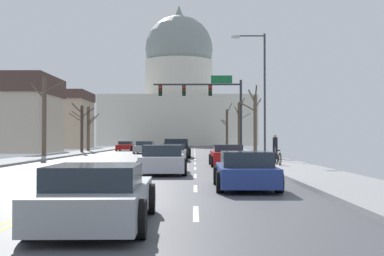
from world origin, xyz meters
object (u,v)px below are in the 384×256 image
sedan_near_04 (245,171)px  sedan_near_01 (173,153)px  sedan_near_03 (163,160)px  pedestrian_00 (275,145)px  pickup_truck_near_00 (176,149)px  sedan_oncoming_01 (125,146)px  signal_gantry (210,97)px  bicycle_parked (278,158)px  street_lamp_right (261,85)px  sedan_near_05 (98,196)px  sedan_near_02 (227,156)px  sedan_oncoming_00 (145,148)px

sedan_near_04 → sedan_near_01: bearing=99.3°
sedan_near_03 → pedestrian_00: pedestrian_00 is taller
pickup_truck_near_00 → sedan_near_03: (0.09, -18.75, -0.10)m
sedan_oncoming_01 → sedan_near_04: bearing=-77.6°
signal_gantry → bicycle_parked: bearing=-79.5°
bicycle_parked → sedan_oncoming_01: bearing=110.6°
sedan_near_04 → street_lamp_right: bearing=80.9°
street_lamp_right → sedan_oncoming_01: street_lamp_right is taller
street_lamp_right → sedan_near_03: 13.46m
sedan_near_03 → sedan_near_05: (-0.35, -13.18, -0.07)m
pickup_truck_near_00 → sedan_near_01: pickup_truck_near_00 is taller
sedan_near_02 → sedan_near_03: 7.16m
sedan_oncoming_01 → bicycle_parked: sedan_oncoming_01 is taller
sedan_oncoming_01 → pedestrian_00: size_ratio=2.54×
sedan_near_04 → sedan_near_03: bearing=114.9°
sedan_oncoming_01 → sedan_near_03: bearing=-79.8°
sedan_near_05 → pedestrian_00: bearing=73.9°
pickup_truck_near_00 → sedan_near_04: (3.12, -25.29, -0.14)m
street_lamp_right → sedan_near_01: street_lamp_right is taller
bicycle_parked → sedan_near_02: bearing=149.0°
sedan_near_04 → pedestrian_00: bearing=78.0°
sedan_near_02 → signal_gantry: bearing=92.0°
signal_gantry → sedan_near_01: signal_gantry is taller
street_lamp_right → sedan_near_02: bearing=-117.6°
street_lamp_right → sedan_oncoming_01: 31.75m
sedan_near_03 → bicycle_parked: bearing=38.6°
signal_gantry → sedan_near_01: size_ratio=1.70×
street_lamp_right → pickup_truck_near_00: street_lamp_right is taller
sedan_near_03 → pickup_truck_near_00: bearing=90.3°
pickup_truck_near_00 → sedan_near_02: size_ratio=1.14×
sedan_near_01 → sedan_near_04: bearing=-80.7°
sedan_near_04 → sedan_near_05: 7.46m
signal_gantry → sedan_near_05: bearing=-95.1°
sedan_near_01 → sedan_oncoming_00: 16.72m
sedan_near_04 → bicycle_parked: bearing=75.5°
sedan_near_05 → sedan_oncoming_01: (-6.84, 53.00, 0.03)m
street_lamp_right → sedan_near_02: street_lamp_right is taller
sedan_near_01 → sedan_near_05: 25.83m
sedan_near_04 → pedestrian_00: (3.97, 18.73, 0.54)m
signal_gantry → sedan_near_02: 16.39m
pickup_truck_near_00 → sedan_oncoming_01: (-7.10, 21.06, -0.14)m
sedan_near_05 → bicycle_parked: bearing=70.6°
signal_gantry → sedan_oncoming_00: signal_gantry is taller
pickup_truck_near_00 → sedan_near_01: size_ratio=1.13×
signal_gantry → sedan_near_01: bearing=-106.9°
signal_gantry → pedestrian_00: 11.50m
sedan_near_04 → sedan_oncoming_00: (-6.72, 35.52, 0.04)m
sedan_oncoming_00 → sedan_oncoming_01: (-3.50, 10.84, -0.03)m
signal_gantry → sedan_oncoming_00: size_ratio=1.81×
sedan_near_05 → sedan_oncoming_00: bearing=94.5°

